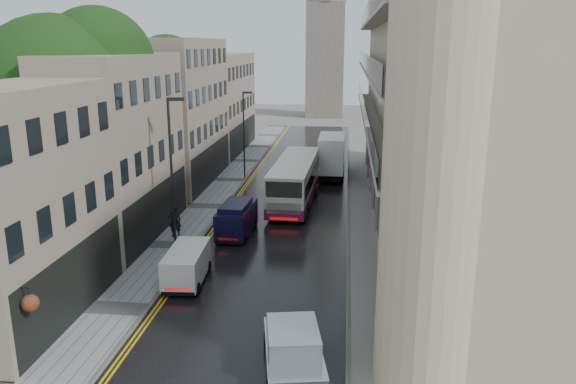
% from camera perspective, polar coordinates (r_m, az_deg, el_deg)
% --- Properties ---
extents(road, '(9.00, 85.00, 0.02)m').
position_cam_1_polar(road, '(40.80, -0.22, -1.81)').
color(road, black).
rests_on(road, ground).
extents(left_sidewalk, '(2.70, 85.00, 0.12)m').
position_cam_1_polar(left_sidewalk, '(41.80, -8.21, -1.48)').
color(left_sidewalk, gray).
rests_on(left_sidewalk, ground).
extents(right_sidewalk, '(1.80, 85.00, 0.12)m').
position_cam_1_polar(right_sidewalk, '(40.58, 7.39, -1.95)').
color(right_sidewalk, slate).
rests_on(right_sidewalk, ground).
extents(old_shop_row, '(4.50, 56.00, 12.00)m').
position_cam_1_polar(old_shop_row, '(43.94, -12.30, 7.05)').
color(old_shop_row, gray).
rests_on(old_shop_row, ground).
extents(modern_block, '(8.00, 40.00, 14.00)m').
position_cam_1_polar(modern_block, '(38.14, 15.22, 7.24)').
color(modern_block, tan).
rests_on(modern_block, ground).
extents(tree_near, '(10.56, 10.56, 13.89)m').
position_cam_1_polar(tree_near, '(35.86, -22.02, 6.14)').
color(tree_near, black).
rests_on(tree_near, ground).
extents(tree_far, '(9.24, 9.24, 12.46)m').
position_cam_1_polar(tree_far, '(47.62, -14.37, 7.79)').
color(tree_far, black).
rests_on(tree_far, ground).
extents(cream_bus, '(3.06, 11.86, 3.21)m').
position_cam_1_polar(cream_bus, '(39.47, -1.66, 0.05)').
color(cream_bus, silver).
rests_on(cream_bus, road).
extents(white_lorry, '(2.24, 7.35, 3.85)m').
position_cam_1_polar(white_lorry, '(49.01, 3.21, 3.35)').
color(white_lorry, white).
rests_on(white_lorry, road).
extents(silver_hatchback, '(2.78, 4.88, 1.72)m').
position_cam_1_polar(silver_hatchback, '(19.91, -1.86, -18.15)').
color(silver_hatchback, '#98999D').
rests_on(silver_hatchback, road).
extents(white_van, '(1.90, 4.07, 1.81)m').
position_cam_1_polar(white_van, '(27.85, -12.50, -8.33)').
color(white_van, silver).
rests_on(white_van, road).
extents(navy_van, '(1.97, 4.50, 2.26)m').
position_cam_1_polar(navy_van, '(34.13, -7.17, -3.30)').
color(navy_van, black).
rests_on(navy_van, road).
extents(pedestrian, '(0.86, 0.71, 2.01)m').
position_cam_1_polar(pedestrian, '(35.31, -11.41, -2.89)').
color(pedestrian, black).
rests_on(pedestrian, left_sidewalk).
extents(lamp_post_near, '(0.99, 0.35, 8.63)m').
position_cam_1_polar(lamp_post_near, '(33.18, -11.74, 1.87)').
color(lamp_post_near, black).
rests_on(lamp_post_near, left_sidewalk).
extents(lamp_post_far, '(0.87, 0.30, 7.55)m').
position_cam_1_polar(lamp_post_far, '(49.48, -4.51, 5.73)').
color(lamp_post_far, black).
rests_on(lamp_post_far, left_sidewalk).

